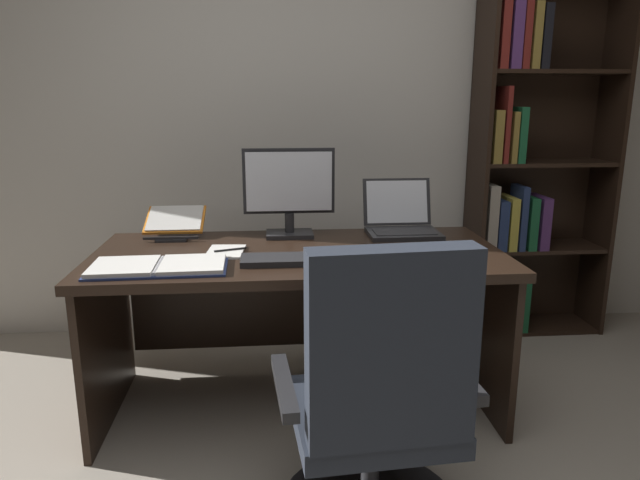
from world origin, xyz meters
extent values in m
cube|color=beige|center=(0.00, 2.00, 1.40)|extent=(5.01, 0.12, 2.79)
cube|color=black|center=(-0.10, 0.95, 0.72)|extent=(1.74, 0.81, 0.04)
cube|color=black|center=(-0.94, 0.95, 0.35)|extent=(0.03, 0.75, 0.70)
cube|color=black|center=(0.73, 0.95, 0.35)|extent=(0.03, 0.75, 0.70)
cube|color=black|center=(-0.10, 1.33, 0.38)|extent=(1.62, 0.03, 0.49)
cube|color=black|center=(0.97, 1.77, 1.02)|extent=(0.02, 0.31, 2.03)
cube|color=black|center=(1.74, 1.77, 1.02)|extent=(0.02, 0.31, 2.03)
cube|color=black|center=(1.35, 1.91, 1.02)|extent=(0.79, 0.01, 2.03)
cube|color=black|center=(1.35, 1.77, 0.01)|extent=(0.74, 0.29, 0.02)
cube|color=#512D66|center=(1.01, 1.72, 0.17)|extent=(0.03, 0.20, 0.30)
cube|color=navy|center=(1.07, 1.73, 0.23)|extent=(0.06, 0.22, 0.42)
cube|color=maroon|center=(1.13, 1.74, 0.17)|extent=(0.03, 0.23, 0.30)
cube|color=#195633|center=(1.20, 1.74, 0.22)|extent=(0.06, 0.23, 0.40)
cube|color=#195633|center=(1.26, 1.73, 0.20)|extent=(0.04, 0.21, 0.35)
cube|color=black|center=(1.35, 1.77, 0.51)|extent=(0.74, 0.29, 0.02)
cube|color=gray|center=(1.03, 1.72, 0.71)|extent=(0.06, 0.20, 0.38)
cube|color=navy|center=(1.09, 1.74, 0.67)|extent=(0.05, 0.23, 0.29)
cube|color=gold|center=(1.15, 1.74, 0.68)|extent=(0.05, 0.24, 0.30)
cube|color=navy|center=(1.21, 1.71, 0.71)|extent=(0.04, 0.19, 0.37)
cube|color=#195633|center=(1.27, 1.73, 0.68)|extent=(0.05, 0.22, 0.30)
cube|color=#512D66|center=(1.34, 1.74, 0.68)|extent=(0.06, 0.25, 0.30)
cube|color=black|center=(1.35, 1.77, 1.02)|extent=(0.74, 0.29, 0.02)
cube|color=olive|center=(1.02, 1.74, 1.17)|extent=(0.05, 0.23, 0.29)
cube|color=maroon|center=(1.07, 1.71, 1.23)|extent=(0.03, 0.19, 0.42)
cube|color=olive|center=(1.12, 1.72, 1.17)|extent=(0.03, 0.20, 0.28)
cube|color=#195633|center=(1.16, 1.72, 1.18)|extent=(0.04, 0.20, 0.30)
cube|color=black|center=(1.35, 1.77, 1.52)|extent=(0.74, 0.29, 0.02)
cube|color=maroon|center=(1.02, 1.73, 1.71)|extent=(0.04, 0.22, 0.35)
cube|color=#512D66|center=(1.09, 1.73, 1.70)|extent=(0.06, 0.21, 0.34)
cube|color=maroon|center=(1.14, 1.74, 1.70)|extent=(0.04, 0.25, 0.35)
cube|color=olive|center=(1.19, 1.74, 1.70)|extent=(0.04, 0.23, 0.34)
cube|color=black|center=(1.25, 1.71, 1.69)|extent=(0.04, 0.18, 0.33)
cylinder|color=#232326|center=(0.09, 0.21, 0.20)|extent=(0.06, 0.06, 0.30)
cube|color=#232833|center=(0.09, 0.21, 0.39)|extent=(0.54, 0.52, 0.07)
cube|color=#232833|center=(0.11, 0.01, 0.71)|extent=(0.48, 0.14, 0.57)
cube|color=#232326|center=(-0.19, 0.19, 0.51)|extent=(0.08, 0.39, 0.04)
cube|color=#232326|center=(0.37, 0.23, 0.51)|extent=(0.08, 0.39, 0.04)
cube|color=#232326|center=(-0.13, 1.23, 0.75)|extent=(0.22, 0.16, 0.02)
cylinder|color=#232326|center=(-0.13, 1.23, 0.80)|extent=(0.04, 0.04, 0.09)
cube|color=#232326|center=(-0.13, 1.24, 1.00)|extent=(0.43, 0.02, 0.30)
cube|color=white|center=(-0.13, 1.22, 1.00)|extent=(0.40, 0.00, 0.27)
cube|color=#232326|center=(0.41, 1.19, 0.75)|extent=(0.34, 0.25, 0.02)
cube|color=#2D2D30|center=(0.41, 1.17, 0.76)|extent=(0.29, 0.14, 0.00)
cube|color=#232326|center=(0.41, 1.35, 0.87)|extent=(0.34, 0.08, 0.23)
cube|color=white|center=(0.41, 1.35, 0.88)|extent=(0.30, 0.06, 0.20)
cube|color=#232326|center=(-0.13, 0.78, 0.75)|extent=(0.42, 0.15, 0.02)
ellipsoid|color=#232326|center=(0.17, 0.78, 0.76)|extent=(0.06, 0.10, 0.04)
cube|color=#232326|center=(-0.68, 1.21, 0.74)|extent=(0.14, 0.12, 0.01)
cube|color=#232326|center=(-0.68, 1.16, 0.76)|extent=(0.25, 0.01, 0.01)
cube|color=orange|center=(-0.68, 1.32, 0.81)|extent=(0.28, 0.22, 0.10)
cube|color=silver|center=(-0.68, 1.31, 0.82)|extent=(0.25, 0.20, 0.08)
cube|color=navy|center=(-0.78, 0.72, 0.74)|extent=(0.27, 0.27, 0.01)
cube|color=navy|center=(-0.52, 0.73, 0.74)|extent=(0.27, 0.27, 0.01)
cube|color=silver|center=(-0.78, 0.72, 0.75)|extent=(0.25, 0.25, 0.02)
cube|color=silver|center=(-0.52, 0.73, 0.75)|extent=(0.25, 0.25, 0.02)
cylinder|color=#B7B7BC|center=(-0.65, 0.73, 0.75)|extent=(0.03, 0.23, 0.02)
cube|color=silver|center=(-0.41, 0.94, 0.74)|extent=(0.17, 0.22, 0.01)
cylinder|color=black|center=(-0.39, 0.94, 0.75)|extent=(0.13, 0.05, 0.01)
camera|label=1|loc=(-0.22, -1.42, 1.37)|focal=32.13mm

